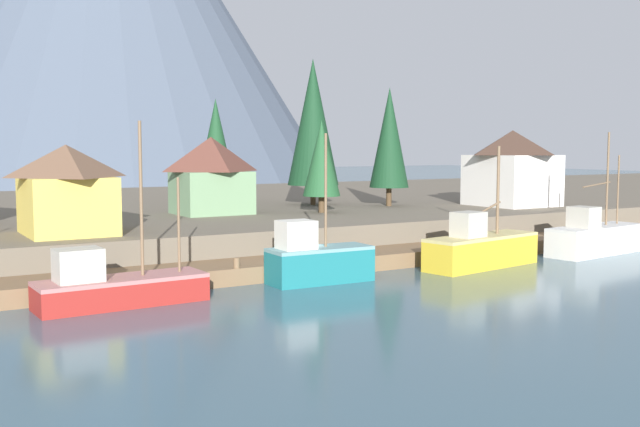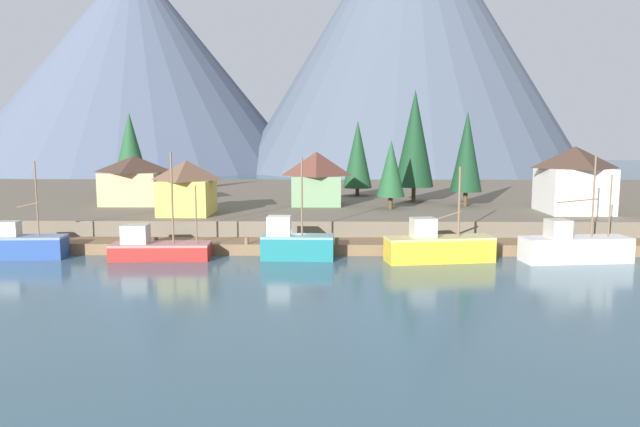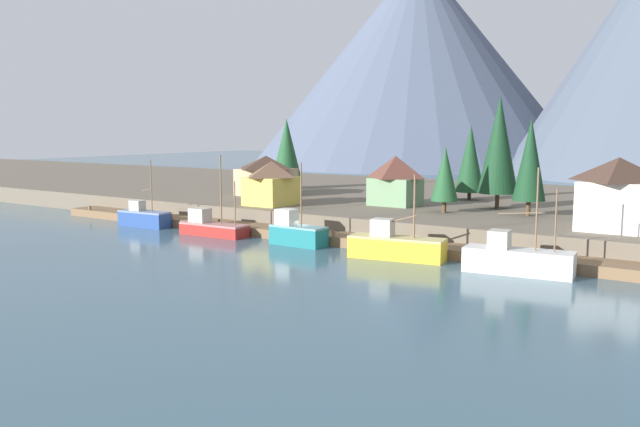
# 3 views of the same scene
# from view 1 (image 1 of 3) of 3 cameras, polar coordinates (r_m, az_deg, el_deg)

# --- Properties ---
(ground_plane) EXTENTS (400.00, 400.00, 1.00)m
(ground_plane) POSITION_cam_1_polar(r_m,az_deg,el_deg) (62.24, -10.68, -2.69)
(ground_plane) COLOR #3D5B6B
(dock) EXTENTS (80.00, 4.00, 1.60)m
(dock) POSITION_cam_1_polar(r_m,az_deg,el_deg) (45.80, -2.82, -4.13)
(dock) COLOR brown
(dock) RESTS_ON ground_plane
(shoreline_bank) EXTENTS (400.00, 56.00, 2.50)m
(shoreline_bank) POSITION_cam_1_polar(r_m,az_deg,el_deg) (73.35, -13.96, -0.20)
(shoreline_bank) COLOR #665B4C
(shoreline_bank) RESTS_ON ground_plane
(fishing_boat_red) EXTENTS (8.45, 3.00, 9.19)m
(fishing_boat_red) POSITION_cam_1_polar(r_m,az_deg,el_deg) (38.18, -15.52, -5.45)
(fishing_boat_red) COLOR maroon
(fishing_boat_red) RESTS_ON ground_plane
(fishing_boat_teal) EXTENTS (6.20, 2.51, 8.68)m
(fishing_boat_teal) POSITION_cam_1_polar(r_m,az_deg,el_deg) (42.96, -0.27, -3.60)
(fishing_boat_teal) COLOR #196B70
(fishing_boat_teal) RESTS_ON ground_plane
(fishing_boat_yellow) EXTENTS (9.31, 3.97, 7.96)m
(fishing_boat_yellow) POSITION_cam_1_polar(r_m,az_deg,el_deg) (49.60, 12.30, -2.65)
(fishing_boat_yellow) COLOR gold
(fishing_boat_yellow) RESTS_ON ground_plane
(fishing_boat_white) EXTENTS (9.25, 3.71, 9.00)m
(fishing_boat_white) POSITION_cam_1_polar(r_m,az_deg,el_deg) (58.07, 20.45, -1.76)
(fishing_boat_white) COLOR silver
(fishing_boat_white) RESTS_ON ground_plane
(house_yellow) EXTENTS (5.29, 6.34, 5.55)m
(house_yellow) POSITION_cam_1_polar(r_m,az_deg,el_deg) (48.19, -18.97, 1.84)
(house_yellow) COLOR gold
(house_yellow) RESTS_ON shoreline_bank
(house_white) EXTENTS (6.67, 7.18, 6.95)m
(house_white) POSITION_cam_1_polar(r_m,az_deg,el_deg) (70.50, 14.62, 3.48)
(house_white) COLOR silver
(house_white) RESTS_ON shoreline_bank
(house_green) EXTENTS (5.87, 5.24, 6.22)m
(house_green) POSITION_cam_1_polar(r_m,az_deg,el_deg) (60.24, -8.40, 3.00)
(house_green) COLOR #6B8E66
(house_green) RESTS_ON shoreline_bank
(conifer_near_left) EXTENTS (3.59, 3.59, 10.83)m
(conifer_near_left) POSITION_cam_1_polar(r_m,az_deg,el_deg) (67.89, 5.38, 5.85)
(conifer_near_left) COLOR #4C3823
(conifer_near_left) RESTS_ON shoreline_bank
(conifer_near_right) EXTENTS (3.91, 3.91, 10.10)m
(conifer_near_right) POSITION_cam_1_polar(r_m,az_deg,el_deg) (72.73, -8.04, 5.24)
(conifer_near_right) COLOR #4C3823
(conifer_near_right) RESTS_ON shoreline_bank
(conifer_mid_right) EXTENTS (3.11, 3.11, 7.62)m
(conifer_mid_right) POSITION_cam_1_polar(r_m,az_deg,el_deg) (60.75, 0.12, 4.29)
(conifer_mid_right) COLOR #4C3823
(conifer_mid_right) RESTS_ON shoreline_bank
(conifer_back_left) EXTENTS (4.78, 4.78, 13.57)m
(conifer_back_left) POSITION_cam_1_polar(r_m,az_deg,el_deg) (69.02, -0.54, 7.07)
(conifer_back_left) COLOR #4C3823
(conifer_back_left) RESTS_ON shoreline_bank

